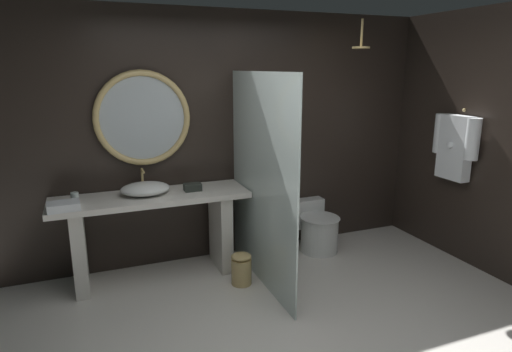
{
  "coord_description": "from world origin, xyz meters",
  "views": [
    {
      "loc": [
        -1.36,
        -2.51,
        2.03
      ],
      "look_at": [
        -0.09,
        0.72,
        1.16
      ],
      "focal_mm": 30.53,
      "sensor_mm": 36.0,
      "label": 1
    }
  ],
  "objects_px": {
    "toilet": "(317,229)",
    "waste_bin": "(241,268)",
    "round_wall_mirror": "(143,118)",
    "hanging_bathrobe": "(455,143)",
    "folded_hand_towel": "(64,206)",
    "tumbler_cup": "(75,198)",
    "tissue_box": "(193,187)",
    "rain_shower_head": "(361,45)",
    "vessel_sink": "(145,189)"
  },
  "relations": [
    {
      "from": "tumbler_cup",
      "to": "round_wall_mirror",
      "type": "distance_m",
      "value": 0.97
    },
    {
      "from": "vessel_sink",
      "to": "hanging_bathrobe",
      "type": "height_order",
      "value": "hanging_bathrobe"
    },
    {
      "from": "round_wall_mirror",
      "to": "waste_bin",
      "type": "xyz_separation_m",
      "value": [
        0.74,
        -0.72,
        -1.39
      ]
    },
    {
      "from": "toilet",
      "to": "vessel_sink",
      "type": "bearing_deg",
      "value": 178.92
    },
    {
      "from": "hanging_bathrobe",
      "to": "waste_bin",
      "type": "height_order",
      "value": "hanging_bathrobe"
    },
    {
      "from": "round_wall_mirror",
      "to": "hanging_bathrobe",
      "type": "bearing_deg",
      "value": -17.04
    },
    {
      "from": "tissue_box",
      "to": "folded_hand_towel",
      "type": "xyz_separation_m",
      "value": [
        -1.16,
        -0.18,
        -0.0
      ]
    },
    {
      "from": "hanging_bathrobe",
      "to": "toilet",
      "type": "relative_size",
      "value": 1.24
    },
    {
      "from": "hanging_bathrobe",
      "to": "vessel_sink",
      "type": "bearing_deg",
      "value": 167.12
    },
    {
      "from": "waste_bin",
      "to": "rain_shower_head",
      "type": "bearing_deg",
      "value": 11.86
    },
    {
      "from": "vessel_sink",
      "to": "waste_bin",
      "type": "height_order",
      "value": "vessel_sink"
    },
    {
      "from": "hanging_bathrobe",
      "to": "waste_bin",
      "type": "distance_m",
      "value": 2.56
    },
    {
      "from": "rain_shower_head",
      "to": "waste_bin",
      "type": "distance_m",
      "value": 2.55
    },
    {
      "from": "round_wall_mirror",
      "to": "waste_bin",
      "type": "distance_m",
      "value": 1.73
    },
    {
      "from": "rain_shower_head",
      "to": "tumbler_cup",
      "type": "bearing_deg",
      "value": 177.05
    },
    {
      "from": "rain_shower_head",
      "to": "hanging_bathrobe",
      "type": "bearing_deg",
      "value": -30.27
    },
    {
      "from": "tumbler_cup",
      "to": "rain_shower_head",
      "type": "relative_size",
      "value": 0.34
    },
    {
      "from": "rain_shower_head",
      "to": "vessel_sink",
      "type": "bearing_deg",
      "value": 174.96
    },
    {
      "from": "round_wall_mirror",
      "to": "hanging_bathrobe",
      "type": "height_order",
      "value": "round_wall_mirror"
    },
    {
      "from": "round_wall_mirror",
      "to": "folded_hand_towel",
      "type": "bearing_deg",
      "value": -150.02
    },
    {
      "from": "round_wall_mirror",
      "to": "toilet",
      "type": "xyz_separation_m",
      "value": [
        1.82,
        -0.26,
        -1.31
      ]
    },
    {
      "from": "waste_bin",
      "to": "hanging_bathrobe",
      "type": "bearing_deg",
      "value": -5.27
    },
    {
      "from": "tumbler_cup",
      "to": "rain_shower_head",
      "type": "xyz_separation_m",
      "value": [
        2.83,
        -0.15,
        1.35
      ]
    },
    {
      "from": "tissue_box",
      "to": "round_wall_mirror",
      "type": "bearing_deg",
      "value": 146.8
    },
    {
      "from": "vessel_sink",
      "to": "tumbler_cup",
      "type": "distance_m",
      "value": 0.62
    },
    {
      "from": "tumbler_cup",
      "to": "folded_hand_towel",
      "type": "distance_m",
      "value": 0.19
    },
    {
      "from": "toilet",
      "to": "tumbler_cup",
      "type": "bearing_deg",
      "value": -179.68
    },
    {
      "from": "vessel_sink",
      "to": "tissue_box",
      "type": "xyz_separation_m",
      "value": [
        0.45,
        -0.04,
        -0.02
      ]
    },
    {
      "from": "toilet",
      "to": "waste_bin",
      "type": "relative_size",
      "value": 1.92
    },
    {
      "from": "round_wall_mirror",
      "to": "rain_shower_head",
      "type": "relative_size",
      "value": 3.19
    },
    {
      "from": "rain_shower_head",
      "to": "folded_hand_towel",
      "type": "xyz_separation_m",
      "value": [
        -2.92,
        -0.02,
        -1.37
      ]
    },
    {
      "from": "vessel_sink",
      "to": "rain_shower_head",
      "type": "distance_m",
      "value": 2.6
    },
    {
      "from": "round_wall_mirror",
      "to": "folded_hand_towel",
      "type": "distance_m",
      "value": 1.1
    },
    {
      "from": "tumbler_cup",
      "to": "waste_bin",
      "type": "xyz_separation_m",
      "value": [
        1.41,
        -0.44,
        -0.74
      ]
    },
    {
      "from": "toilet",
      "to": "waste_bin",
      "type": "bearing_deg",
      "value": -156.96
    },
    {
      "from": "vessel_sink",
      "to": "toilet",
      "type": "xyz_separation_m",
      "value": [
        1.87,
        -0.04,
        -0.67
      ]
    },
    {
      "from": "tumbler_cup",
      "to": "tissue_box",
      "type": "bearing_deg",
      "value": 0.63
    },
    {
      "from": "tumbler_cup",
      "to": "toilet",
      "type": "xyz_separation_m",
      "value": [
        2.49,
        0.01,
        -0.66
      ]
    },
    {
      "from": "tissue_box",
      "to": "rain_shower_head",
      "type": "xyz_separation_m",
      "value": [
        1.76,
        -0.16,
        1.37
      ]
    },
    {
      "from": "round_wall_mirror",
      "to": "hanging_bathrobe",
      "type": "relative_size",
      "value": 1.25
    },
    {
      "from": "vessel_sink",
      "to": "toilet",
      "type": "distance_m",
      "value": 1.98
    },
    {
      "from": "rain_shower_head",
      "to": "hanging_bathrobe",
      "type": "height_order",
      "value": "rain_shower_head"
    },
    {
      "from": "waste_bin",
      "to": "folded_hand_towel",
      "type": "bearing_deg",
      "value": 169.41
    },
    {
      "from": "vessel_sink",
      "to": "tissue_box",
      "type": "height_order",
      "value": "vessel_sink"
    },
    {
      "from": "round_wall_mirror",
      "to": "folded_hand_towel",
      "type": "xyz_separation_m",
      "value": [
        -0.76,
        -0.44,
        -0.67
      ]
    },
    {
      "from": "tissue_box",
      "to": "round_wall_mirror",
      "type": "xyz_separation_m",
      "value": [
        -0.4,
        0.26,
        0.66
      ]
    },
    {
      "from": "folded_hand_towel",
      "to": "vessel_sink",
      "type": "bearing_deg",
      "value": 16.67
    },
    {
      "from": "tumbler_cup",
      "to": "tissue_box",
      "type": "relative_size",
      "value": 0.59
    },
    {
      "from": "vessel_sink",
      "to": "toilet",
      "type": "relative_size",
      "value": 0.77
    },
    {
      "from": "hanging_bathrobe",
      "to": "toilet",
      "type": "bearing_deg",
      "value": 151.19
    }
  ]
}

